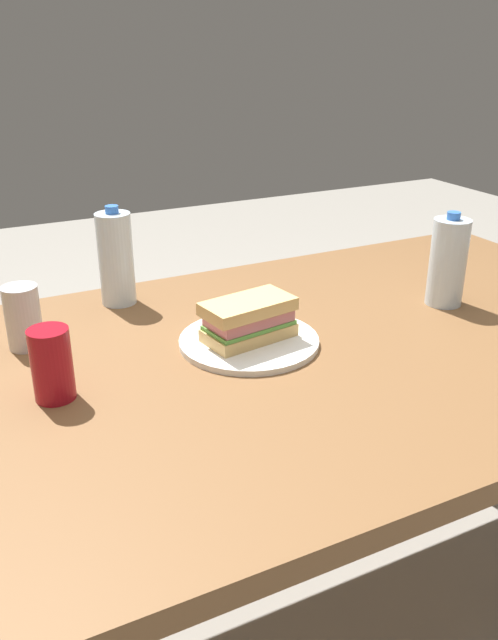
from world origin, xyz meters
The scene contains 7 objects.
dining_table centered at (0.00, 0.00, 0.68)m, with size 1.86×0.94×0.76m.
paper_plate centered at (-0.01, -0.05, 0.77)m, with size 0.27×0.27×0.01m, color white.
sandwich centered at (0.00, -0.05, 0.82)m, with size 0.19×0.12×0.08m.
soda_can_red centered at (0.37, -0.01, 0.82)m, with size 0.07×0.07×0.12m, color maroon.
water_bottle_tall centered at (-0.48, -0.04, 0.86)m, with size 0.08×0.08×0.20m.
water_bottle_spare centered at (0.15, -0.37, 0.86)m, with size 0.08×0.08×0.22m.
soda_can_silver centered at (0.38, -0.23, 0.82)m, with size 0.07×0.07×0.12m, color silver.
Camera 1 is at (0.50, 0.96, 1.31)m, focal length 36.77 mm.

